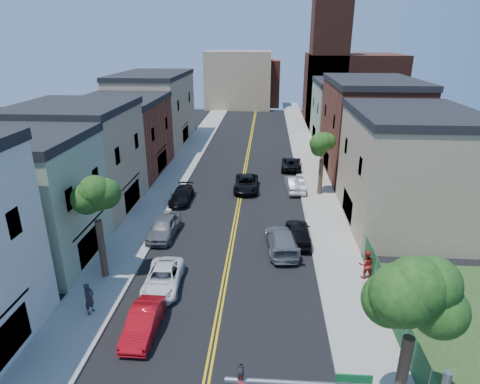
% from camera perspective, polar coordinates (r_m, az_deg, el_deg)
% --- Properties ---
extents(sidewalk_left, '(3.20, 100.00, 0.15)m').
position_cam_1_polar(sidewalk_left, '(51.59, -7.96, 4.18)').
color(sidewalk_left, gray).
rests_on(sidewalk_left, ground).
extents(sidewalk_right, '(3.20, 100.00, 0.15)m').
position_cam_1_polar(sidewalk_right, '(50.82, 9.81, 3.81)').
color(sidewalk_right, gray).
rests_on(sidewalk_right, ground).
extents(curb_left, '(0.30, 100.00, 0.15)m').
position_cam_1_polar(curb_left, '(51.27, -6.04, 4.16)').
color(curb_left, gray).
rests_on(curb_left, ground).
extents(curb_right, '(0.30, 100.00, 0.15)m').
position_cam_1_polar(curb_right, '(50.66, 7.84, 3.87)').
color(curb_right, gray).
rests_on(curb_right, ground).
extents(bldg_left_palegrn, '(9.00, 8.00, 8.50)m').
position_cam_1_polar(bldg_left_palegrn, '(31.25, -28.35, -1.46)').
color(bldg_left_palegrn, gray).
rests_on(bldg_left_palegrn, ground).
extents(bldg_left_tan_near, '(9.00, 10.00, 9.00)m').
position_cam_1_polar(bldg_left_tan_near, '(38.60, -21.68, 3.96)').
color(bldg_left_tan_near, '#998466').
rests_on(bldg_left_tan_near, ground).
extents(bldg_left_brick, '(9.00, 12.00, 8.00)m').
position_cam_1_polar(bldg_left_brick, '(48.52, -16.27, 7.27)').
color(bldg_left_brick, brown).
rests_on(bldg_left_brick, ground).
extents(bldg_left_tan_far, '(9.00, 16.00, 9.50)m').
position_cam_1_polar(bldg_left_tan_far, '(61.45, -12.00, 11.12)').
color(bldg_left_tan_far, '#998466').
rests_on(bldg_left_tan_far, ground).
extents(bldg_right_tan, '(9.00, 12.00, 9.00)m').
position_cam_1_polar(bldg_right_tan, '(35.83, 22.41, 2.60)').
color(bldg_right_tan, '#998466').
rests_on(bldg_right_tan, ground).
extents(bldg_right_brick, '(9.00, 14.00, 10.00)m').
position_cam_1_polar(bldg_right_brick, '(48.73, 17.62, 8.39)').
color(bldg_right_brick, brown).
rests_on(bldg_right_brick, ground).
extents(bldg_right_palegrn, '(9.00, 12.00, 8.50)m').
position_cam_1_polar(bldg_right_palegrn, '(62.31, 14.69, 10.57)').
color(bldg_right_palegrn, gray).
rests_on(bldg_right_palegrn, ground).
extents(church, '(16.20, 14.20, 22.60)m').
position_cam_1_polar(church, '(77.02, 14.68, 14.72)').
color(church, '#4C2319').
rests_on(church, ground).
extents(backdrop_left, '(14.00, 8.00, 12.00)m').
position_cam_1_polar(backdrop_left, '(90.98, -0.26, 15.46)').
color(backdrop_left, '#998466').
rests_on(backdrop_left, ground).
extents(backdrop_center, '(10.00, 8.00, 10.00)m').
position_cam_1_polar(backdrop_center, '(94.86, 2.42, 15.06)').
color(backdrop_center, brown).
rests_on(backdrop_center, ground).
extents(fence_right, '(0.04, 15.00, 1.90)m').
position_cam_1_polar(fence_right, '(23.58, 21.18, -16.35)').
color(fence_right, '#143F1E').
rests_on(fence_right, sidewalk_right).
extents(tree_left_mid, '(5.20, 5.20, 9.29)m').
position_cam_1_polar(tree_left_mid, '(25.98, -19.94, 1.15)').
color(tree_left_mid, '#38271C').
rests_on(tree_left_mid, sidewalk_left).
extents(tree_right_corner, '(5.80, 5.80, 10.35)m').
position_cam_1_polar(tree_right_corner, '(15.44, 24.23, -10.33)').
color(tree_right_corner, '#38271C').
rests_on(tree_right_corner, sidewalk_right).
extents(tree_right_far, '(4.40, 4.40, 8.03)m').
position_cam_1_polar(tree_right_far, '(39.76, 11.68, 7.37)').
color(tree_right_far, '#38271C').
rests_on(tree_right_far, sidewalk_right).
extents(red_sedan, '(1.49, 4.18, 1.37)m').
position_cam_1_polar(red_sedan, '(23.16, -13.45, -17.40)').
color(red_sedan, red).
rests_on(red_sedan, ground).
extents(white_pickup, '(2.43, 4.82, 1.31)m').
position_cam_1_polar(white_pickup, '(26.48, -10.79, -11.84)').
color(white_pickup, white).
rests_on(white_pickup, ground).
extents(grey_car_left, '(2.15, 4.86, 1.63)m').
position_cam_1_polar(grey_car_left, '(32.65, -10.66, -4.85)').
color(grey_car_left, slate).
rests_on(grey_car_left, ground).
extents(black_car_left, '(1.88, 4.54, 1.31)m').
position_cam_1_polar(black_car_left, '(39.13, -8.22, -0.47)').
color(black_car_left, black).
rests_on(black_car_left, ground).
extents(grey_car_right, '(2.69, 5.63, 1.58)m').
position_cam_1_polar(grey_car_right, '(30.28, 5.90, -6.77)').
color(grey_car_right, slate).
rests_on(grey_car_right, ground).
extents(black_car_right, '(1.91, 4.67, 1.59)m').
position_cam_1_polar(black_car_right, '(31.62, 8.20, -5.61)').
color(black_car_right, black).
rests_on(black_car_right, ground).
extents(silver_car_right, '(2.01, 4.76, 1.53)m').
position_cam_1_polar(silver_car_right, '(41.85, 7.70, 1.16)').
color(silver_car_right, '#B7BBC0').
rests_on(silver_car_right, ground).
extents(dark_car_right_far, '(2.54, 5.08, 1.38)m').
position_cam_1_polar(dark_car_right_far, '(48.87, 7.23, 4.02)').
color(dark_car_right_far, black).
rests_on(dark_car_right_far, ground).
extents(black_suv_lane, '(2.45, 5.22, 1.44)m').
position_cam_1_polar(black_suv_lane, '(41.69, 0.88, 1.21)').
color(black_suv_lane, black).
rests_on(black_suv_lane, ground).
extents(pedestrian_left, '(0.61, 0.78, 1.90)m').
position_cam_1_polar(pedestrian_left, '(25.03, -20.46, -13.85)').
color(pedestrian_left, '#25252C').
rests_on(pedestrian_left, sidewalk_left).
extents(pedestrian_right, '(1.04, 0.86, 1.93)m').
position_cam_1_polar(pedestrian_right, '(27.78, 17.29, -9.69)').
color(pedestrian_right, '#AC201A').
rests_on(pedestrian_right, sidewalk_right).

